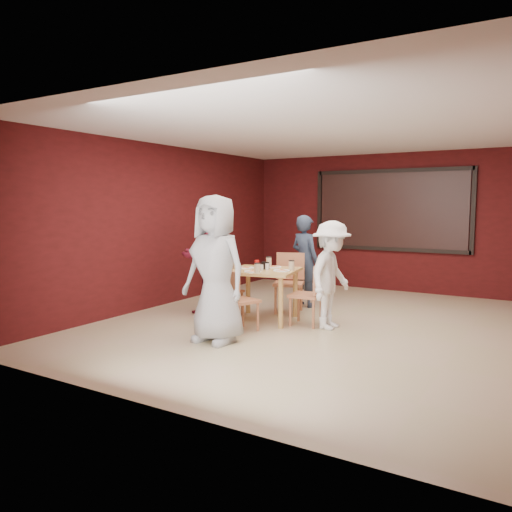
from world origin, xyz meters
The scene contains 11 objects.
floor centered at (0.00, 0.00, 0.00)m, with size 7.00×7.00×0.00m, color tan.
window_blinds centered at (0.00, 3.45, 1.65)m, with size 3.00×0.02×1.50m, color black.
dining_table centered at (-0.89, -0.16, 0.69)m, with size 1.17×1.17×0.94m.
chair_front centered at (-0.86, -0.94, 0.49)m, with size 0.53×0.53×0.86m.
chair_back centered at (-0.83, 0.61, 0.55)m, with size 0.60×0.60×0.97m.
chair_left centered at (-1.56, -0.19, 0.44)m, with size 0.43×0.43×0.78m.
chair_right centered at (-0.12, -0.09, 0.51)m, with size 0.48×0.48×0.90m.
diner_front centered at (-0.81, -1.50, 0.95)m, with size 0.93×0.60×1.90m, color #A4A4A4.
diner_back centered at (-0.81, 1.15, 0.79)m, with size 0.58×0.38×1.59m, color #2C394F.
diner_left centered at (-1.98, -0.15, 0.93)m, with size 0.90×0.70×1.85m, color maroon.
diner_right centered at (0.20, -0.09, 0.77)m, with size 1.00×0.57×1.54m, color white.
Camera 1 is at (2.89, -6.66, 1.78)m, focal length 35.00 mm.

